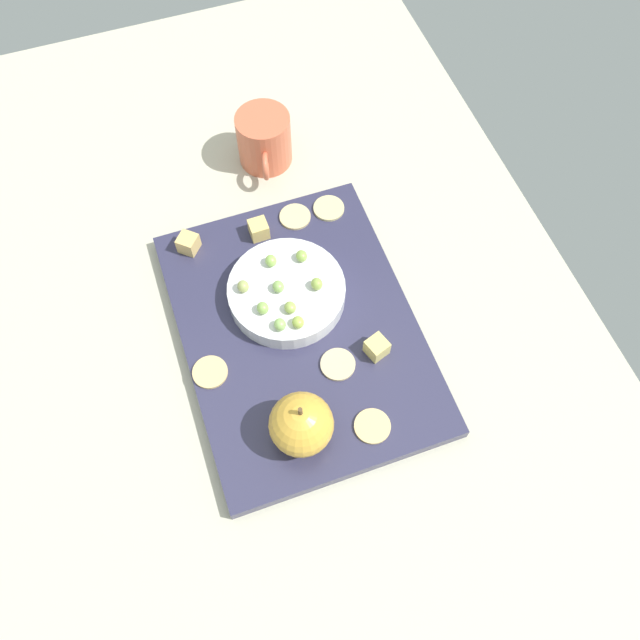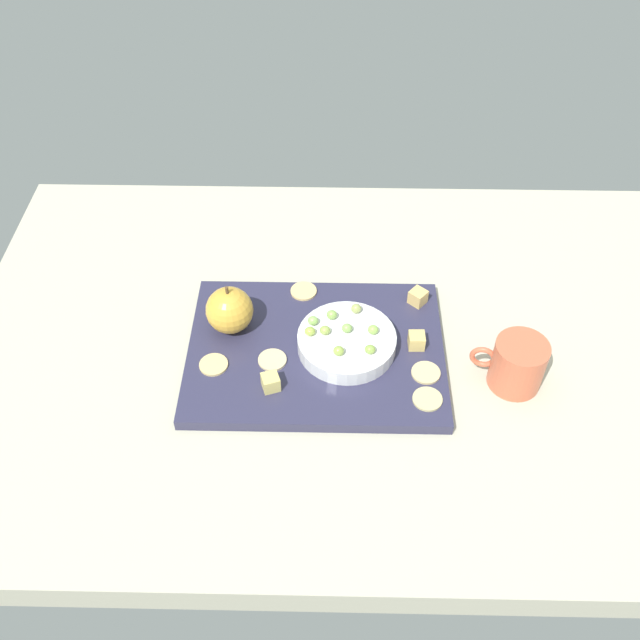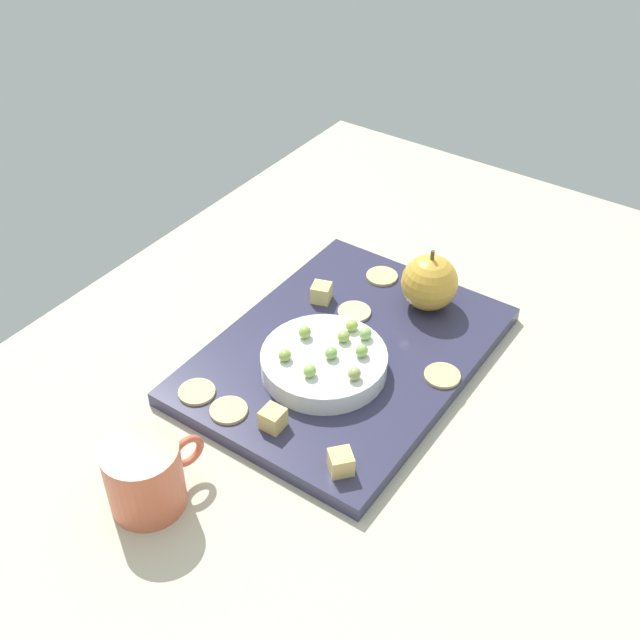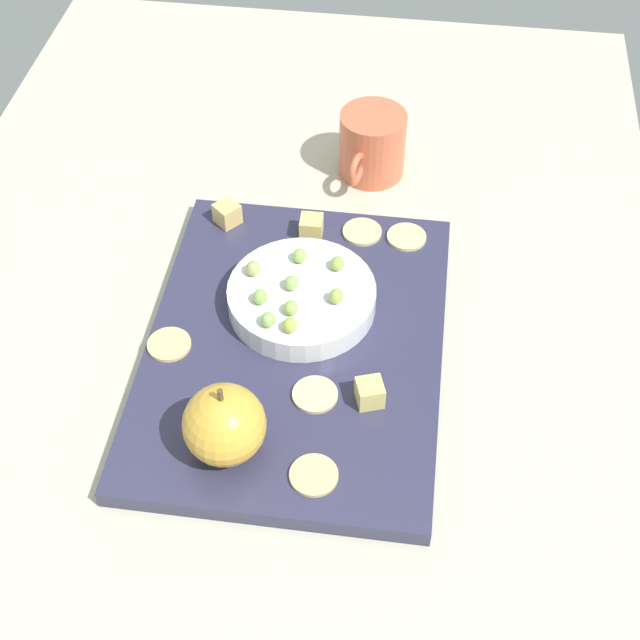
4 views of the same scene
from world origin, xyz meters
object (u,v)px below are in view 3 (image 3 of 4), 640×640
object	(u,v)px
cracker_4	(354,312)
grape_0	(305,332)
cheese_cube_2	(273,419)
cup	(145,476)
platter	(345,354)
grape_4	(331,354)
grape_7	(343,336)
grape_5	(352,326)
apple_whole	(429,282)
grape_8	(354,374)
cracker_3	(197,392)
cracker_2	(229,410)
cheese_cube_1	(341,462)
grape_3	(310,371)
cracker_0	(442,376)
cheese_cube_0	(321,293)
cracker_1	(382,276)
grape_6	(365,334)
grape_2	(362,351)
grape_1	(285,355)
serving_dish	(326,360)

from	to	relation	value
cracker_4	grape_0	distance (cm)	10.56
cheese_cube_2	cup	bearing A→B (deg)	-20.10
platter	grape_4	distance (cm)	6.55
cracker_4	grape_7	distance (cm)	9.22
grape_0	grape_5	xyz separation A→B (cm)	(-4.38, 3.95, -0.08)
apple_whole	grape_8	size ratio (longest dim) A/B	4.58
cracker_3	grape_4	world-z (taller)	grape_4
cracker_2	grape_7	world-z (taller)	grape_7
grape_0	platter	bearing A→B (deg)	133.74
platter	grape_0	xyz separation A→B (cm)	(3.49, -3.65, 4.31)
cracker_2	cheese_cube_1	bearing A→B (deg)	90.58
cracker_2	grape_4	xyz separation A→B (cm)	(-11.76, 6.05, 3.10)
grape_3	grape_5	bearing A→B (deg)	-177.12
apple_whole	cracker_0	xyz separation A→B (cm)	(11.21, 8.19, -3.52)
cheese_cube_2	cracker_4	bearing A→B (deg)	-171.06
cracker_3	cracker_4	bearing A→B (deg)	162.99
grape_8	grape_4	bearing A→B (deg)	-108.06
cheese_cube_0	cracker_1	size ratio (longest dim) A/B	0.56
cheese_cube_1	grape_0	bearing A→B (deg)	-133.09
grape_6	grape_8	xyz separation A→B (cm)	(6.71, 2.75, 0.02)
cheese_cube_2	cheese_cube_0	bearing A→B (deg)	-158.53
cracker_3	grape_3	size ratio (longest dim) A/B	2.68
cheese_cube_0	cracker_2	distance (cm)	23.27
grape_2	apple_whole	bearing A→B (deg)	178.95
platter	cup	world-z (taller)	cup
apple_whole	cracker_0	size ratio (longest dim) A/B	1.71
cracker_1	grape_3	distance (cm)	24.82
cracker_1	grape_4	xyz separation A→B (cm)	(20.26, 5.09, 3.10)
apple_whole	cheese_cube_2	world-z (taller)	apple_whole
cracker_0	grape_3	size ratio (longest dim) A/B	2.68
cheese_cube_1	cracker_1	bearing A→B (deg)	-155.91
apple_whole	grape_6	xyz separation A→B (cm)	(13.06, -1.62, -0.40)
cracker_2	cup	distance (cm)	13.45
cracker_4	cheese_cube_0	bearing A→B (deg)	-88.46
grape_1	cracker_2	bearing A→B (deg)	-12.02
grape_2	grape_4	world-z (taller)	same
grape_8	cup	distance (cm)	25.74
grape_6	cup	distance (cm)	31.27
cracker_1	grape_5	size ratio (longest dim) A/B	2.68
grape_2	grape_7	size ratio (longest dim) A/B	1.00
cracker_2	cracker_4	world-z (taller)	same
grape_7	grape_2	bearing A→B (deg)	72.53
cheese_cube_2	grape_4	size ratio (longest dim) A/B	1.50
platter	grape_2	xyz separation A→B (cm)	(2.42, 3.83, 4.29)
cracker_4	grape_2	xyz separation A→B (cm)	(8.99, 6.74, 3.14)
grape_0	grape_1	bearing A→B (deg)	5.63
grape_8	cheese_cube_1	bearing A→B (deg)	25.86
grape_3	cracker_2	bearing A→B (deg)	-36.27
grape_4	serving_dish	bearing A→B (deg)	-116.43
platter	grape_6	bearing A→B (deg)	100.78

